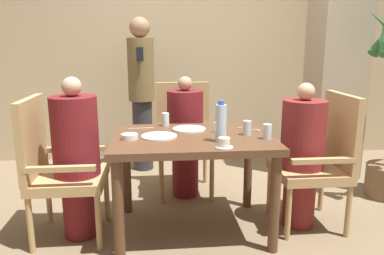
{
  "coord_description": "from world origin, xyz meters",
  "views": [
    {
      "loc": [
        -0.26,
        -2.58,
        1.37
      ],
      "look_at": [
        0.0,
        0.04,
        0.78
      ],
      "focal_mm": 35.0,
      "sensor_mm": 36.0,
      "label": 1
    }
  ],
  "objects_px": {
    "chair_left_side": "(55,165)",
    "standing_host": "(141,90)",
    "diner_in_far_chair": "(185,136)",
    "bowl_small": "(130,137)",
    "chair_far_side": "(184,134)",
    "chair_right_side": "(321,157)",
    "plate_main_left": "(189,129)",
    "glass_tall_mid": "(267,132)",
    "plate_main_right": "(159,136)",
    "glass_tall_near": "(247,128)",
    "glass_tall_far": "(165,119)",
    "diner_in_left_chair": "(77,157)",
    "teacup_with_saucer": "(224,143)",
    "water_bottle": "(221,123)",
    "diner_in_right_chair": "(302,154)"
  },
  "relations": [
    {
      "from": "teacup_with_saucer",
      "to": "standing_host",
      "type": "bearing_deg",
      "value": 107.75
    },
    {
      "from": "diner_in_left_chair",
      "to": "diner_in_right_chair",
      "type": "bearing_deg",
      "value": 0.0
    },
    {
      "from": "diner_in_far_chair",
      "to": "chair_right_side",
      "type": "distance_m",
      "value": 1.18
    },
    {
      "from": "diner_in_far_chair",
      "to": "water_bottle",
      "type": "distance_m",
      "value": 0.92
    },
    {
      "from": "diner_in_left_chair",
      "to": "plate_main_left",
      "type": "xyz_separation_m",
      "value": [
        0.81,
        0.19,
        0.14
      ]
    },
    {
      "from": "glass_tall_near",
      "to": "glass_tall_far",
      "type": "distance_m",
      "value": 0.68
    },
    {
      "from": "diner_in_right_chair",
      "to": "glass_tall_far",
      "type": "height_order",
      "value": "diner_in_right_chair"
    },
    {
      "from": "water_bottle",
      "to": "plate_main_right",
      "type": "bearing_deg",
      "value": 158.04
    },
    {
      "from": "teacup_with_saucer",
      "to": "glass_tall_near",
      "type": "bearing_deg",
      "value": 54.77
    },
    {
      "from": "diner_in_left_chair",
      "to": "standing_host",
      "type": "relative_size",
      "value": 0.7
    },
    {
      "from": "diner_in_far_chair",
      "to": "plate_main_left",
      "type": "xyz_separation_m",
      "value": [
        -0.01,
        -0.48,
        0.17
      ]
    },
    {
      "from": "diner_in_right_chair",
      "to": "standing_host",
      "type": "distance_m",
      "value": 1.93
    },
    {
      "from": "diner_in_far_chair",
      "to": "teacup_with_saucer",
      "type": "xyz_separation_m",
      "value": [
        0.17,
        -1.01,
        0.19
      ]
    },
    {
      "from": "diner_in_far_chair",
      "to": "glass_tall_far",
      "type": "xyz_separation_m",
      "value": [
        -0.18,
        -0.33,
        0.22
      ]
    },
    {
      "from": "chair_left_side",
      "to": "glass_tall_mid",
      "type": "height_order",
      "value": "chair_left_side"
    },
    {
      "from": "plate_main_right",
      "to": "glass_tall_far",
      "type": "xyz_separation_m",
      "value": [
        0.06,
        0.36,
        0.05
      ]
    },
    {
      "from": "chair_left_side",
      "to": "standing_host",
      "type": "bearing_deg",
      "value": 68.88
    },
    {
      "from": "diner_in_left_chair",
      "to": "standing_host",
      "type": "distance_m",
      "value": 1.54
    },
    {
      "from": "chair_right_side",
      "to": "plate_main_left",
      "type": "relative_size",
      "value": 4.02
    },
    {
      "from": "chair_far_side",
      "to": "diner_in_far_chair",
      "type": "bearing_deg",
      "value": -90.0
    },
    {
      "from": "diner_in_far_chair",
      "to": "chair_right_side",
      "type": "relative_size",
      "value": 1.08
    },
    {
      "from": "standing_host",
      "to": "water_bottle",
      "type": "bearing_deg",
      "value": -70.55
    },
    {
      "from": "standing_host",
      "to": "plate_main_right",
      "type": "bearing_deg",
      "value": -83.47
    },
    {
      "from": "plate_main_right",
      "to": "glass_tall_far",
      "type": "relative_size",
      "value": 2.4
    },
    {
      "from": "chair_left_side",
      "to": "diner_in_left_chair",
      "type": "height_order",
      "value": "diner_in_left_chair"
    },
    {
      "from": "chair_left_side",
      "to": "standing_host",
      "type": "height_order",
      "value": "standing_host"
    },
    {
      "from": "standing_host",
      "to": "bowl_small",
      "type": "relative_size",
      "value": 14.34
    },
    {
      "from": "plate_main_left",
      "to": "glass_tall_far",
      "type": "bearing_deg",
      "value": 138.27
    },
    {
      "from": "chair_far_side",
      "to": "standing_host",
      "type": "bearing_deg",
      "value": 122.75
    },
    {
      "from": "diner_in_far_chair",
      "to": "diner_in_right_chair",
      "type": "relative_size",
      "value": 1.0
    },
    {
      "from": "chair_far_side",
      "to": "water_bottle",
      "type": "bearing_deg",
      "value": -80.33
    },
    {
      "from": "water_bottle",
      "to": "chair_left_side",
      "type": "bearing_deg",
      "value": 170.85
    },
    {
      "from": "diner_in_far_chair",
      "to": "chair_right_side",
      "type": "height_order",
      "value": "diner_in_far_chair"
    },
    {
      "from": "chair_left_side",
      "to": "standing_host",
      "type": "xyz_separation_m",
      "value": [
        0.56,
        1.45,
        0.34
      ]
    },
    {
      "from": "plate_main_right",
      "to": "plate_main_left",
      "type": "bearing_deg",
      "value": 41.67
    },
    {
      "from": "diner_in_right_chair",
      "to": "plate_main_left",
      "type": "height_order",
      "value": "diner_in_right_chair"
    },
    {
      "from": "diner_in_far_chair",
      "to": "plate_main_right",
      "type": "xyz_separation_m",
      "value": [
        -0.24,
        -0.69,
        0.17
      ]
    },
    {
      "from": "bowl_small",
      "to": "water_bottle",
      "type": "height_order",
      "value": "water_bottle"
    },
    {
      "from": "chair_left_side",
      "to": "glass_tall_mid",
      "type": "distance_m",
      "value": 1.49
    },
    {
      "from": "standing_host",
      "to": "plate_main_left",
      "type": "xyz_separation_m",
      "value": [
        0.4,
        -1.27,
        -0.15
      ]
    },
    {
      "from": "diner_in_left_chair",
      "to": "glass_tall_far",
      "type": "height_order",
      "value": "diner_in_left_chair"
    },
    {
      "from": "diner_in_far_chair",
      "to": "bowl_small",
      "type": "relative_size",
      "value": 9.55
    },
    {
      "from": "glass_tall_far",
      "to": "chair_far_side",
      "type": "bearing_deg",
      "value": 68.97
    },
    {
      "from": "glass_tall_near",
      "to": "glass_tall_mid",
      "type": "relative_size",
      "value": 1.0
    },
    {
      "from": "teacup_with_saucer",
      "to": "chair_right_side",
      "type": "bearing_deg",
      "value": 22.82
    },
    {
      "from": "water_bottle",
      "to": "standing_host",
      "type": "bearing_deg",
      "value": 109.45
    },
    {
      "from": "chair_left_side",
      "to": "teacup_with_saucer",
      "type": "relative_size",
      "value": 8.86
    },
    {
      "from": "chair_right_side",
      "to": "bowl_small",
      "type": "bearing_deg",
      "value": -177.65
    },
    {
      "from": "plate_main_right",
      "to": "glass_tall_near",
      "type": "relative_size",
      "value": 2.4
    },
    {
      "from": "plate_main_left",
      "to": "standing_host",
      "type": "bearing_deg",
      "value": 107.48
    }
  ]
}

